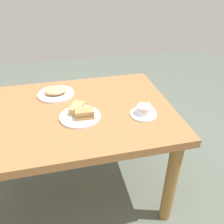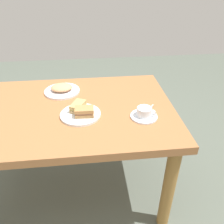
{
  "view_description": "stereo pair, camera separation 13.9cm",
  "coord_description": "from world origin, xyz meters",
  "views": [
    {
      "loc": [
        -0.01,
        -1.26,
        1.53
      ],
      "look_at": [
        0.26,
        -0.12,
        0.78
      ],
      "focal_mm": 37.19,
      "sensor_mm": 36.0,
      "label": 1
    },
    {
      "loc": [
        0.13,
        -1.28,
        1.53
      ],
      "look_at": [
        0.26,
        -0.12,
        0.78
      ],
      "focal_mm": 37.19,
      "sensor_mm": 36.0,
      "label": 2
    }
  ],
  "objects": [
    {
      "name": "sandwich_plate",
      "position": [
        0.07,
        -0.09,
        0.76
      ],
      "size": [
        0.25,
        0.25,
        0.01
      ],
      "primitive_type": "cylinder",
      "color": "white",
      "rests_on": "dining_table"
    },
    {
      "name": "dining_table",
      "position": [
        0.0,
        0.0,
        0.64
      ],
      "size": [
        1.33,
        0.9,
        0.75
      ],
      "color": "#A1683C",
      "rests_on": "ground_plane"
    },
    {
      "name": "coffee_saucer",
      "position": [
        0.45,
        -0.15,
        0.76
      ],
      "size": [
        0.16,
        0.16,
        0.01
      ],
      "primitive_type": "cylinder",
      "color": "white",
      "rests_on": "dining_table"
    },
    {
      "name": "ground_plane",
      "position": [
        0.0,
        0.0,
        0.0
      ],
      "size": [
        6.0,
        6.0,
        0.0
      ],
      "primitive_type": "plane",
      "color": "#596156"
    },
    {
      "name": "sandwich_front",
      "position": [
        0.1,
        -0.12,
        0.79
      ],
      "size": [
        0.11,
        0.08,
        0.05
      ],
      "color": "#AF814B",
      "rests_on": "sandwich_plate"
    },
    {
      "name": "coffee_cup",
      "position": [
        0.45,
        -0.15,
        0.79
      ],
      "size": [
        0.11,
        0.09,
        0.05
      ],
      "color": "white",
      "rests_on": "coffee_saucer"
    },
    {
      "name": "side_food_pile",
      "position": [
        -0.06,
        0.23,
        0.79
      ],
      "size": [
        0.15,
        0.13,
        0.04
      ],
      "primitive_type": "ellipsoid",
      "color": "tan",
      "rests_on": "side_plate"
    },
    {
      "name": "side_plate",
      "position": [
        -0.06,
        0.23,
        0.76
      ],
      "size": [
        0.25,
        0.25,
        0.01
      ],
      "primitive_type": "cylinder",
      "color": "white",
      "rests_on": "dining_table"
    },
    {
      "name": "spoon",
      "position": [
        0.5,
        -0.09,
        0.76
      ],
      "size": [
        0.07,
        0.09,
        0.01
      ],
      "color": "silver",
      "rests_on": "coffee_saucer"
    },
    {
      "name": "sandwich_back",
      "position": [
        0.06,
        -0.05,
        0.79
      ],
      "size": [
        0.11,
        0.13,
        0.05
      ],
      "color": "tan",
      "rests_on": "sandwich_plate"
    }
  ]
}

